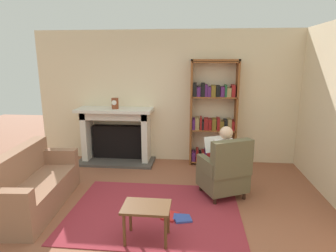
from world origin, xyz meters
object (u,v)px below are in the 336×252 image
Objects in this scene: side_table at (147,211)px; mantel_clock at (115,103)px; fireplace at (117,134)px; armchair_reading at (225,172)px; bookshelf at (213,116)px; sofa_floral at (32,187)px; seated_reader at (222,157)px.

mantel_clock is at bearing 112.87° from side_table.
armchair_reading is (2.11, -1.44, -0.18)m from fireplace.
sofa_floral is at bearing -142.28° from bookshelf.
fireplace is 0.90× the size of sofa_floral.
seated_reader is (2.06, -1.33, 0.02)m from fireplace.
mantel_clock is 2.90m from side_table.
bookshelf is at bearing 71.71° from side_table.
armchair_reading is at bearing -82.33° from sofa_floral.
sofa_floral reaches higher than side_table.
seated_reader is at bearing -32.84° from fireplace.
mantel_clock is 0.12× the size of sofa_floral.
fireplace is 0.66m from mantel_clock.
seated_reader is (0.08, -1.37, -0.39)m from bookshelf.
seated_reader is at bearing -80.03° from sofa_floral.
mantel_clock is 1.98m from bookshelf.
side_table is (1.10, -2.65, -0.22)m from fireplace.
bookshelf is (1.96, 0.14, -0.24)m from mantel_clock.
seated_reader is 2.87m from sofa_floral.
fireplace reaches higher than armchair_reading.
seated_reader is at bearing -86.67° from bookshelf.
mantel_clock is 2.62m from armchair_reading.
bookshelf reaches higher than fireplace.
mantel_clock is 2.47m from seated_reader.
fireplace is 7.31× the size of mantel_clock.
armchair_reading is at bearing -32.57° from mantel_clock.
sofa_floral is 3.13× the size of side_table.
seated_reader is (-0.05, 0.11, 0.20)m from armchair_reading.
bookshelf reaches higher than sofa_floral.
bookshelf is 1.21× the size of sofa_floral.
seated_reader reaches higher than side_table.
seated_reader is 0.65× the size of sofa_floral.
armchair_reading is 1.73× the size of side_table.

